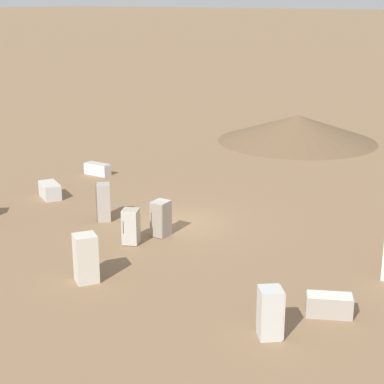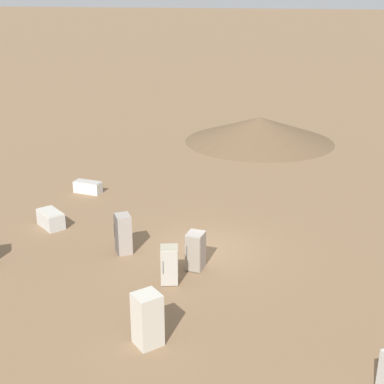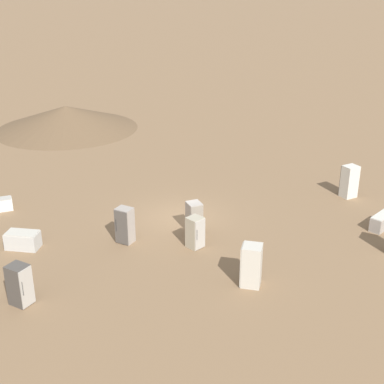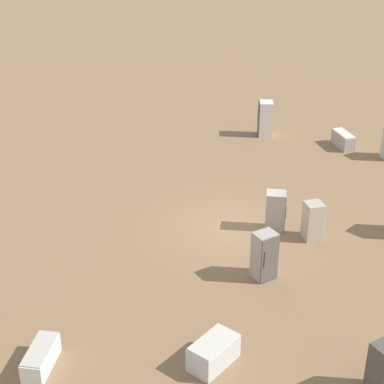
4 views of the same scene
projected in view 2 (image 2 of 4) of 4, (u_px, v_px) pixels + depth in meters
ground_plane at (205, 250)px, 22.14m from camera, size 1000.00×1000.00×0.00m
dirt_mound at (259, 129)px, 38.58m from camera, size 10.79×10.79×1.78m
discarded_fridge_2 at (123, 234)px, 21.69m from camera, size 0.91×0.92×1.65m
discarded_fridge_3 at (51, 219)px, 24.29m from camera, size 1.62×1.35×0.76m
discarded_fridge_4 at (169, 265)px, 19.40m from camera, size 0.84×0.84×1.42m
discarded_fridge_6 at (88, 187)px, 28.56m from camera, size 1.50×0.65×0.64m
discarded_fridge_7 at (147, 319)px, 15.89m from camera, size 1.04×1.03×1.70m
discarded_fridge_8 at (195, 251)px, 20.41m from camera, size 0.66×0.77×1.48m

